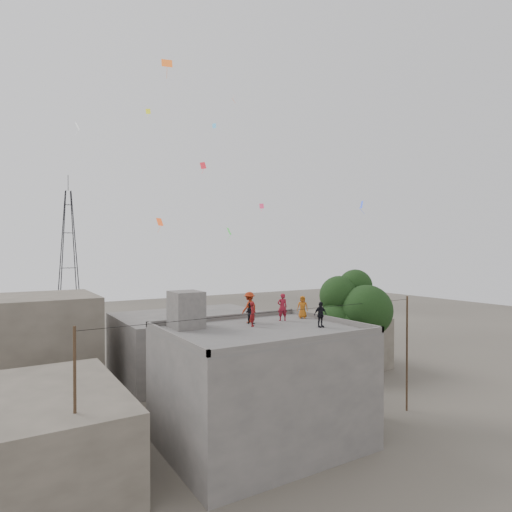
# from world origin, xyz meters

# --- Properties ---
(ground) EXTENTS (140.00, 140.00, 0.00)m
(ground) POSITION_xyz_m (0.00, 0.00, 0.00)
(ground) COLOR #423D36
(ground) RESTS_ON ground
(main_building) EXTENTS (10.00, 8.00, 6.10)m
(main_building) POSITION_xyz_m (0.00, 0.00, 3.05)
(main_building) COLOR #54514E
(main_building) RESTS_ON ground
(parapet) EXTENTS (10.00, 8.00, 0.30)m
(parapet) POSITION_xyz_m (0.00, 0.00, 6.25)
(parapet) COLOR #54514E
(parapet) RESTS_ON main_building
(stair_head_box) EXTENTS (1.60, 1.80, 2.00)m
(stair_head_box) POSITION_xyz_m (-3.20, 2.60, 7.10)
(stair_head_box) COLOR #54514E
(stair_head_box) RESTS_ON main_building
(neighbor_west) EXTENTS (8.00, 10.00, 4.00)m
(neighbor_west) POSITION_xyz_m (-11.00, 2.00, 2.00)
(neighbor_west) COLOR #554E43
(neighbor_west) RESTS_ON ground
(neighbor_north) EXTENTS (12.00, 9.00, 5.00)m
(neighbor_north) POSITION_xyz_m (2.00, 14.00, 2.50)
(neighbor_north) COLOR #54514E
(neighbor_north) RESTS_ON ground
(neighbor_northwest) EXTENTS (9.00, 8.00, 7.00)m
(neighbor_northwest) POSITION_xyz_m (-10.00, 16.00, 3.50)
(neighbor_northwest) COLOR #554E43
(neighbor_northwest) RESTS_ON ground
(neighbor_east) EXTENTS (7.00, 8.00, 4.40)m
(neighbor_east) POSITION_xyz_m (14.00, 10.00, 2.20)
(neighbor_east) COLOR #554E43
(neighbor_east) RESTS_ON ground
(tree) EXTENTS (4.90, 4.60, 9.10)m
(tree) POSITION_xyz_m (7.37, 0.60, 6.10)
(tree) COLOR black
(tree) RESTS_ON ground
(utility_line) EXTENTS (20.12, 0.62, 7.40)m
(utility_line) POSITION_xyz_m (0.50, -1.25, 3.83)
(utility_line) COLOR black
(utility_line) RESTS_ON ground
(transmission_tower) EXTENTS (2.97, 2.97, 20.01)m
(transmission_tower) POSITION_xyz_m (-4.00, 40.00, 9.07)
(transmission_tower) COLOR black
(transmission_tower) RESTS_ON ground
(person_red_adult) EXTENTS (0.70, 0.57, 1.65)m
(person_red_adult) POSITION_xyz_m (2.65, 1.78, 6.92)
(person_red_adult) COLOR maroon
(person_red_adult) RESTS_ON main_building
(person_orange_child) EXTENTS (0.80, 0.79, 1.40)m
(person_orange_child) POSITION_xyz_m (4.29, 1.92, 6.80)
(person_orange_child) COLOR #AA5713
(person_orange_child) RESTS_ON main_building
(person_dark_child) EXTENTS (0.74, 0.76, 1.24)m
(person_dark_child) POSITION_xyz_m (0.48, 1.91, 6.72)
(person_dark_child) COLOR black
(person_dark_child) RESTS_ON main_building
(person_dark_adult) EXTENTS (0.84, 0.39, 1.41)m
(person_dark_adult) POSITION_xyz_m (3.17, -1.13, 6.80)
(person_dark_adult) COLOR black
(person_dark_adult) RESTS_ON main_building
(person_orange_adult) EXTENTS (1.33, 1.04, 1.80)m
(person_orange_adult) POSITION_xyz_m (0.66, 2.32, 7.00)
(person_orange_adult) COLOR #992A11
(person_orange_adult) RESTS_ON main_building
(person_red_child) EXTENTS (0.56, 0.60, 1.38)m
(person_red_child) POSITION_xyz_m (0.13, 1.06, 6.79)
(person_red_child) COLOR maroon
(person_red_child) RESTS_ON main_building
(kites) EXTENTS (17.26, 16.01, 11.90)m
(kites) POSITION_xyz_m (0.65, 7.73, 16.58)
(kites) COLOR #FD531A
(kites) RESTS_ON ground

